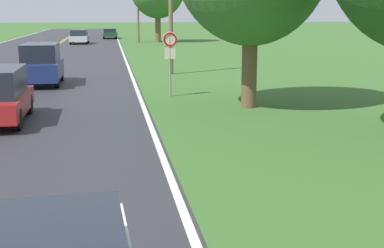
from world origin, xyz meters
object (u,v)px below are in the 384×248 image
Objects in this scene: car_silver_van_mid_far at (79,36)px; car_dark_green_sedan_receding at (110,33)px; car_dark_blue_suv_mid_near at (41,63)px; traffic_sign at (170,48)px.

car_dark_green_sedan_receding is (3.34, 12.08, -0.11)m from car_silver_van_mid_far.
car_dark_blue_suv_mid_near is at bearing -5.32° from car_dark_green_sedan_receding.
car_dark_blue_suv_mid_near is (-5.59, 4.63, -0.97)m from traffic_sign.
car_silver_van_mid_far is 0.94× the size of car_dark_green_sedan_receding.
car_dark_green_sedan_receding is (3.35, 46.68, -0.29)m from car_dark_blue_suv_mid_near.
car_silver_van_mid_far is (0.02, 34.60, -0.18)m from car_dark_blue_suv_mid_near.
traffic_sign is 0.53× the size of car_dark_green_sedan_receding.
traffic_sign is at bearing 49.30° from car_dark_blue_suv_mid_near.
traffic_sign is at bearing 9.64° from car_silver_van_mid_far.
car_silver_van_mid_far is at bearing 98.09° from traffic_sign.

